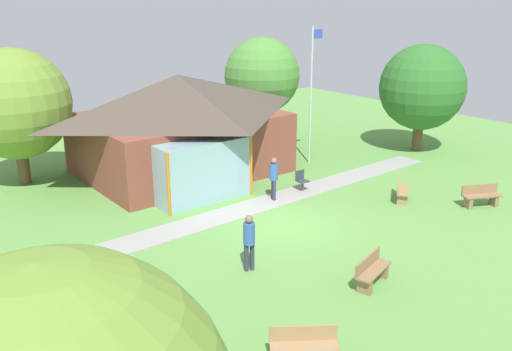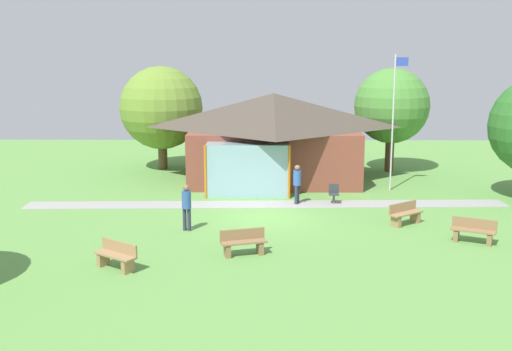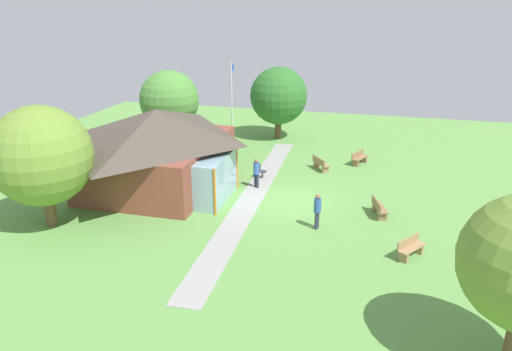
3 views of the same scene
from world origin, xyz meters
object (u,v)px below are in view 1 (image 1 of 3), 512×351
visitor_on_path (274,175)px  tree_east_hedge (422,88)px  tree_behind_pavilion_left (15,104)px  visitor_strolling_lawn (249,238)px  pavilion (180,123)px  bench_lawn_far_right (481,196)px  flagpole (311,91)px  bench_front_left (304,347)px  bench_mid_right (402,190)px  bench_front_center (372,271)px  patio_chair_lawn_spare (302,181)px  tree_behind_pavilion_right (262,76)px

visitor_on_path → tree_east_hedge: (10.67, 1.04, 2.27)m
tree_behind_pavilion_left → visitor_strolling_lawn: bearing=-77.0°
pavilion → bench_lawn_far_right: pavilion is taller
bench_lawn_far_right → flagpole: bearing=-56.0°
bench_front_left → bench_mid_right: (9.93, 5.03, 0.00)m
tree_behind_pavilion_left → tree_east_hedge: (17.80, -7.16, -0.16)m
visitor_on_path → flagpole: bearing=147.3°
bench_front_center → bench_front_left: bearing=2.9°
flagpole → tree_east_hedge: (6.02, -1.81, -0.22)m
tree_behind_pavilion_left → visitor_on_path: bearing=-49.0°
flagpole → tree_east_hedge: size_ratio=1.17×
bench_front_center → visitor_strolling_lawn: size_ratio=0.90×
bench_lawn_far_right → bench_front_left: same height
tree_behind_pavilion_left → bench_lawn_far_right: bearing=-46.5°
bench_front_center → tree_east_hedge: tree_east_hedge is taller
flagpole → bench_front_left: 15.62m
patio_chair_lawn_spare → tree_behind_pavilion_right: size_ratio=0.15×
pavilion → bench_lawn_far_right: bearing=-57.9°
patio_chair_lawn_spare → visitor_strolling_lawn: bearing=38.4°
tree_east_hedge → bench_front_left: bearing=-151.0°
bench_mid_right → visitor_strolling_lawn: (-8.27, -0.90, 0.62)m
patio_chair_lawn_spare → visitor_on_path: bearing=7.1°
patio_chair_lawn_spare → tree_behind_pavilion_left: 12.29m
bench_front_center → visitor_strolling_lawn: (-2.17, 2.77, 0.62)m
flagpole → visitor_strolling_lawn: 11.57m
tree_behind_pavilion_right → flagpole: bearing=-100.5°
bench_lawn_far_right → tree_behind_pavilion_left: (-12.93, 13.65, 3.04)m
pavilion → bench_mid_right: pavilion is taller
pavilion → bench_front_left: (-4.99, -13.55, -1.91)m
pavilion → visitor_strolling_lawn: bearing=-109.5°
bench_mid_right → patio_chair_lawn_spare: (-2.36, 3.24, 0.01)m
bench_mid_right → visitor_on_path: size_ratio=0.84×
tree_east_hedge → bench_mid_right: bearing=-148.1°
patio_chair_lawn_spare → pavilion: bearing=-60.5°
bench_front_center → tree_behind_pavilion_left: 16.12m
bench_front_left → visitor_strolling_lawn: visitor_strolling_lawn is taller
bench_front_center → tree_behind_pavilion_right: (7.67, 14.47, 3.20)m
visitor_on_path → tree_east_hedge: 10.96m
bench_lawn_far_right → tree_behind_pavilion_left: 19.05m
visitor_on_path → visitor_strolling_lawn: bearing=-21.0°
pavilion → tree_east_hedge: tree_east_hedge is taller
pavilion → bench_lawn_far_right: (6.79, -10.81, -1.91)m
bench_front_center → tree_behind_pavilion_left: (-5.00, 15.02, 3.04)m
flagpole → bench_front_center: 12.21m
bench_front_center → tree_east_hedge: 15.30m
bench_front_center → patio_chair_lawn_spare: 7.87m
flagpole → bench_lawn_far_right: 8.93m
bench_front_left → pavilion: bearing=-75.0°
bench_front_left → tree_east_hedge: size_ratio=0.27×
bench_lawn_far_right → bench_front_center: size_ratio=0.99×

